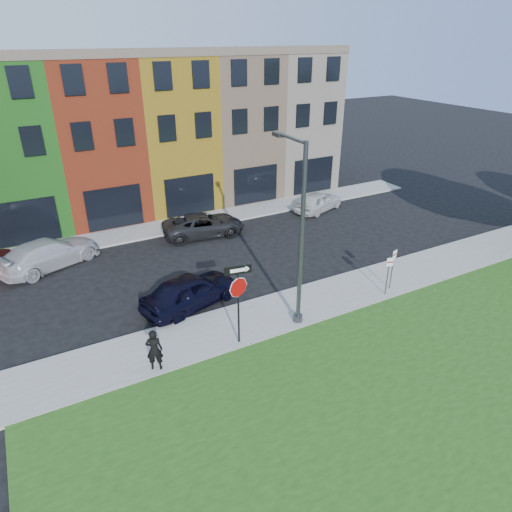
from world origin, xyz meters
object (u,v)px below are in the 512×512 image
sedan_near (190,291)px  street_lamp (299,236)px  man (154,350)px  stop_sign (238,289)px

sedan_near → street_lamp: street_lamp is taller
man → sedan_near: bearing=-104.4°
stop_sign → man: size_ratio=2.03×
man → sedan_near: man is taller
street_lamp → man: bearing=-174.9°
sedan_near → street_lamp: size_ratio=0.65×
man → street_lamp: 7.00m
stop_sign → street_lamp: (2.88, 0.33, 1.45)m
stop_sign → sedan_near: 4.08m
stop_sign → man: 3.77m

